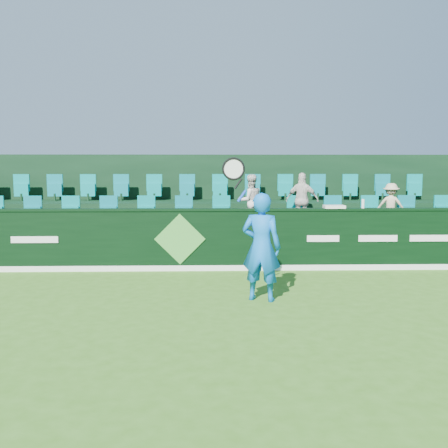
{
  "coord_description": "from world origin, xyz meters",
  "views": [
    {
      "loc": [
        0.67,
        -6.74,
        2.25
      ],
      "look_at": [
        0.92,
        2.8,
        1.15
      ],
      "focal_mm": 40.0,
      "sensor_mm": 36.0,
      "label": 1
    }
  ],
  "objects_px": {
    "spectator_right": "(391,205)",
    "tennis_player": "(261,246)",
    "spectator_middle": "(302,200)",
    "spectator_left": "(250,201)",
    "drinks_bottle": "(363,204)",
    "towel": "(334,207)"
  },
  "relations": [
    {
      "from": "spectator_right",
      "to": "tennis_player",
      "type": "bearing_deg",
      "value": 66.68
    },
    {
      "from": "tennis_player",
      "to": "spectator_middle",
      "type": "xyz_separation_m",
      "value": [
        1.35,
        3.63,
        0.53
      ]
    },
    {
      "from": "spectator_left",
      "to": "drinks_bottle",
      "type": "xyz_separation_m",
      "value": [
        2.37,
        -1.12,
        0.02
      ]
    },
    {
      "from": "spectator_middle",
      "to": "towel",
      "type": "relative_size",
      "value": 2.95
    },
    {
      "from": "towel",
      "to": "drinks_bottle",
      "type": "height_order",
      "value": "drinks_bottle"
    },
    {
      "from": "tennis_player",
      "to": "spectator_middle",
      "type": "height_order",
      "value": "tennis_player"
    },
    {
      "from": "spectator_left",
      "to": "spectator_right",
      "type": "distance_m",
      "value": 3.39
    },
    {
      "from": "towel",
      "to": "drinks_bottle",
      "type": "xyz_separation_m",
      "value": [
        0.63,
        0.0,
        0.07
      ]
    },
    {
      "from": "spectator_middle",
      "to": "drinks_bottle",
      "type": "height_order",
      "value": "spectator_middle"
    },
    {
      "from": "tennis_player",
      "to": "spectator_right",
      "type": "distance_m",
      "value": 5.06
    },
    {
      "from": "spectator_middle",
      "to": "drinks_bottle",
      "type": "xyz_separation_m",
      "value": [
        1.13,
        -1.12,
        -0.0
      ]
    },
    {
      "from": "spectator_middle",
      "to": "towel",
      "type": "xyz_separation_m",
      "value": [
        0.49,
        -1.12,
        -0.07
      ]
    },
    {
      "from": "spectator_middle",
      "to": "drinks_bottle",
      "type": "distance_m",
      "value": 1.59
    },
    {
      "from": "spectator_middle",
      "to": "towel",
      "type": "distance_m",
      "value": 1.23
    },
    {
      "from": "drinks_bottle",
      "to": "spectator_middle",
      "type": "bearing_deg",
      "value": 135.15
    },
    {
      "from": "spectator_middle",
      "to": "towel",
      "type": "bearing_deg",
      "value": 129.96
    },
    {
      "from": "spectator_left",
      "to": "spectator_middle",
      "type": "distance_m",
      "value": 1.24
    },
    {
      "from": "towel",
      "to": "spectator_left",
      "type": "bearing_deg",
      "value": 147.17
    },
    {
      "from": "tennis_player",
      "to": "drinks_bottle",
      "type": "height_order",
      "value": "tennis_player"
    },
    {
      "from": "spectator_left",
      "to": "spectator_middle",
      "type": "height_order",
      "value": "spectator_middle"
    },
    {
      "from": "tennis_player",
      "to": "towel",
      "type": "distance_m",
      "value": 3.15
    },
    {
      "from": "spectator_left",
      "to": "spectator_middle",
      "type": "relative_size",
      "value": 0.97
    }
  ]
}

